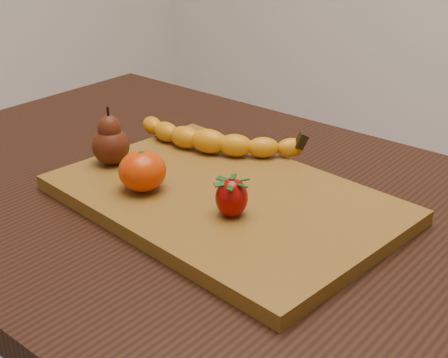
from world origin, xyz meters
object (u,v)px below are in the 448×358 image
Objects in this scene: table at (187,244)px; cutting_board at (224,199)px; mandarin at (142,171)px; pear at (110,136)px.

cutting_board is (0.08, -0.01, 0.11)m from table.
mandarin is (-0.09, -0.06, 0.04)m from cutting_board.
cutting_board reaches higher than table.
cutting_board is 0.20m from pear.
cutting_board is at bearing -8.18° from table.
table is 15.55× the size of mandarin.
pear is at bearing 162.65° from mandarin.
table is 2.22× the size of cutting_board.
table is 0.16m from mandarin.
table is 0.14m from cutting_board.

